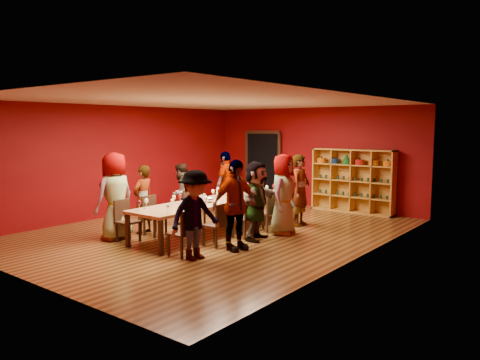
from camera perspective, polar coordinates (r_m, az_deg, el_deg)
name	(u,v)px	position (r m, az deg, el deg)	size (l,w,h in m)	color
room_shell	(216,167)	(10.72, -2.91, 1.54)	(7.10, 9.10, 3.04)	#4E3214
tasting_table	(216,202)	(10.81, -2.89, -2.69)	(1.10, 4.50, 0.75)	#B9844D
doorway	(264,167)	(15.34, 2.90, 1.63)	(1.40, 0.17, 2.30)	black
shelving_unit	(353,178)	(13.66, 13.63, 0.27)	(2.40, 0.40, 1.80)	#B67D29
chair_person_left_0	(125,218)	(10.22, -13.79, -4.57)	(0.42, 0.42, 0.89)	black
person_left_0	(115,196)	(10.40, -14.98, -1.91)	(0.92, 0.50, 1.89)	#46464B
chair_person_left_1	(152,213)	(10.69, -10.63, -4.01)	(0.42, 0.42, 0.89)	black
person_left_1	(143,199)	(10.87, -11.74, -2.33)	(0.57, 0.42, 1.56)	#577DB4
chair_person_left_2	(192,206)	(11.56, -5.84, -3.14)	(0.42, 0.42, 0.89)	black
person_left_2	(181,194)	(11.79, -7.22, -1.67)	(0.74, 0.40, 1.52)	pink
chair_person_left_4	(234,198)	(12.77, -0.75, -2.18)	(0.42, 0.42, 0.89)	black
person_left_4	(226,183)	(12.89, -1.72, -0.39)	(1.03, 0.47, 1.76)	#49494E
chair_person_right_0	(184,231)	(8.83, -6.78, -6.16)	(0.42, 0.42, 0.89)	black
person_right_0	(195,215)	(8.58, -5.49, -4.29)	(1.07, 0.44, 1.65)	#5D7BBF
chair_person_right_1	(218,222)	(9.53, -2.67, -5.19)	(0.42, 0.42, 0.89)	black
person_right_1	(235,205)	(9.18, -0.63, -3.08)	(1.05, 0.48, 1.80)	#D68F90
chair_person_right_2	(246,216)	(10.24, 0.77, -4.36)	(0.42, 0.42, 0.89)	black
person_right_2	(257,201)	(10.02, 2.04, -2.54)	(1.58, 0.45, 1.70)	#48484D
chair_person_right_3	(268,210)	(10.90, 3.42, -3.70)	(0.42, 0.42, 0.89)	black
person_right_3	(283,194)	(10.61, 5.29, -1.73)	(0.89, 0.49, 1.82)	beige
chair_person_right_4	(291,205)	(11.74, 6.25, -2.99)	(0.42, 0.42, 0.89)	black
person_right_4	(300,190)	(11.55, 7.38, -1.25)	(0.64, 0.47, 1.75)	silver
wine_glass_0	(267,187)	(11.92, 3.30, -0.90)	(0.08, 0.08, 0.19)	white
wine_glass_1	(200,199)	(9.89, -4.87, -2.38)	(0.09, 0.09, 0.21)	white
wine_glass_2	(230,195)	(10.56, -1.28, -1.85)	(0.08, 0.08, 0.19)	white
wine_glass_3	(174,198)	(10.26, -8.05, -2.13)	(0.08, 0.08, 0.20)	white
wine_glass_4	(225,194)	(10.61, -1.84, -1.74)	(0.09, 0.09, 0.21)	white
wine_glass_5	(231,189)	(11.68, -1.14, -1.10)	(0.07, 0.07, 0.18)	white
wine_glass_6	(253,185)	(12.38, 1.66, -0.57)	(0.08, 0.08, 0.21)	white
wine_glass_7	(200,195)	(10.50, -4.85, -1.86)	(0.08, 0.08, 0.21)	white
wine_glass_8	(180,196)	(10.32, -7.32, -2.00)	(0.09, 0.09, 0.22)	white
wine_glass_9	(248,191)	(11.24, 0.97, -1.29)	(0.08, 0.08, 0.21)	white
wine_glass_10	(146,201)	(9.81, -11.36, -2.54)	(0.09, 0.09, 0.22)	white
wine_glass_11	(230,193)	(10.89, -1.26, -1.63)	(0.07, 0.07, 0.19)	white
wine_glass_12	(172,201)	(9.85, -8.25, -2.58)	(0.07, 0.07, 0.18)	white
wine_glass_13	(247,187)	(11.93, 0.85, -0.92)	(0.07, 0.07, 0.18)	white
wine_glass_14	(206,199)	(9.96, -4.20, -2.30)	(0.09, 0.09, 0.21)	white
wine_glass_15	(254,191)	(11.27, 1.67, -1.31)	(0.08, 0.08, 0.20)	white
wine_glass_16	(168,206)	(9.20, -8.81, -3.19)	(0.08, 0.08, 0.19)	white
wine_glass_17	(213,192)	(11.09, -3.32, -1.42)	(0.08, 0.08, 0.20)	white
wine_glass_18	(274,186)	(12.02, 4.15, -0.76)	(0.09, 0.09, 0.22)	white
wine_glass_19	(248,185)	(12.31, 0.93, -0.57)	(0.09, 0.09, 0.22)	white
wine_glass_20	(139,203)	(9.63, -12.19, -2.78)	(0.08, 0.08, 0.20)	white
spittoon_bowl	(208,199)	(10.47, -3.92, -2.36)	(0.27, 0.27, 0.15)	silver
carafe_a	(218,192)	(11.24, -2.70, -1.53)	(0.11, 0.11, 0.24)	white
carafe_b	(204,200)	(10.03, -4.36, -2.46)	(0.13, 0.13, 0.26)	white
wine_bottle	(262,188)	(11.95, 2.64, -0.93)	(0.09, 0.09, 0.34)	#163D1C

